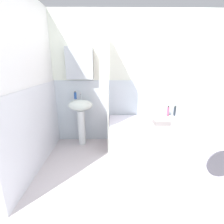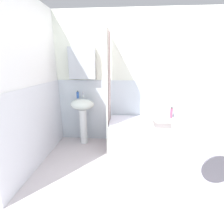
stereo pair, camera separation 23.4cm
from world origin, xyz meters
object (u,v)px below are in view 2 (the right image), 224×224
at_px(soap_dispenser, 78,95).
at_px(lotion_bottle, 179,113).
at_px(sink, 83,111).
at_px(bathtub, 151,135).
at_px(conditioner_bottle, 171,113).
at_px(towel_folded, 162,124).
at_px(body_wash_bottle, 185,114).
at_px(washer_dryer_stack, 208,123).

bearing_deg(soap_dispenser, lotion_bottle, 1.42).
xyz_separation_m(sink, bathtub, (1.26, -0.14, -0.38)).
bearing_deg(conditioner_bottle, towel_folded, -120.78).
height_order(sink, lotion_bottle, sink).
height_order(lotion_bottle, towel_folded, lotion_bottle).
distance_m(body_wash_bottle, conditioner_bottle, 0.25).
bearing_deg(soap_dispenser, conditioner_bottle, 0.55).
relative_size(soap_dispenser, conditioner_bottle, 0.71).
distance_m(soap_dispenser, conditioner_bottle, 1.77).
height_order(conditioner_bottle, washer_dryer_stack, washer_dryer_stack).
bearing_deg(sink, lotion_bottle, 4.00).
distance_m(sink, lotion_bottle, 1.80).
height_order(sink, body_wash_bottle, sink).
bearing_deg(bathtub, sink, 173.44).
distance_m(bathtub, body_wash_bottle, 0.76).
distance_m(conditioner_bottle, washer_dryer_stack, 1.18).
height_order(conditioner_bottle, towel_folded, conditioner_bottle).
relative_size(towel_folded, washer_dryer_stack, 0.15).
relative_size(bathtub, towel_folded, 5.84).
bearing_deg(bathtub, soap_dispenser, 170.65).
bearing_deg(body_wash_bottle, towel_folded, -139.13).
height_order(soap_dispenser, conditioner_bottle, soap_dispenser).
bearing_deg(body_wash_bottle, bathtub, -159.13).
bearing_deg(lotion_bottle, bathtub, -153.25).
height_order(bathtub, towel_folded, towel_folded).
distance_m(soap_dispenser, body_wash_bottle, 2.02).
bearing_deg(towel_folded, conditioner_bottle, 59.22).
xyz_separation_m(soap_dispenser, bathtub, (1.35, -0.22, -0.67)).
height_order(body_wash_bottle, towel_folded, body_wash_bottle).
xyz_separation_m(body_wash_bottle, washer_dryer_stack, (-0.16, -1.16, 0.26)).
bearing_deg(body_wash_bottle, conditioner_bottle, -179.55).
bearing_deg(lotion_bottle, sink, -176.00).
bearing_deg(soap_dispenser, washer_dryer_stack, -31.87).
bearing_deg(sink, washer_dryer_stack, -31.44).
relative_size(body_wash_bottle, towel_folded, 0.60).
relative_size(sink, washer_dryer_stack, 0.51).
relative_size(soap_dispenser, towel_folded, 0.57).
bearing_deg(washer_dryer_stack, conditioner_bottle, 94.15).
relative_size(soap_dispenser, washer_dryer_stack, 0.08).
relative_size(sink, conditioner_bottle, 4.30).
bearing_deg(washer_dryer_stack, body_wash_bottle, 82.10).
bearing_deg(washer_dryer_stack, lotion_bottle, 87.00).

